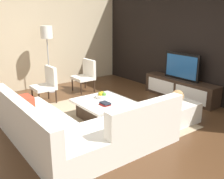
% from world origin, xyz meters
% --- Properties ---
extents(ground_plane, '(14.00, 14.00, 0.00)m').
position_xyz_m(ground_plane, '(0.00, 0.00, 0.00)').
color(ground_plane, '#4C301C').
extents(feature_wall_back, '(6.40, 0.12, 2.80)m').
position_xyz_m(feature_wall_back, '(0.00, 2.70, 1.40)').
color(feature_wall_back, black).
rests_on(feature_wall_back, ground).
extents(side_wall_left, '(0.12, 5.20, 2.80)m').
position_xyz_m(side_wall_left, '(-3.20, 0.20, 1.40)').
color(side_wall_left, '#C6B28E').
rests_on(side_wall_left, ground).
extents(area_rug, '(3.01, 2.72, 0.01)m').
position_xyz_m(area_rug, '(-0.10, 0.00, 0.01)').
color(area_rug, tan).
rests_on(area_rug, ground).
extents(media_console, '(2.03, 0.43, 0.50)m').
position_xyz_m(media_console, '(0.00, 2.40, 0.25)').
color(media_console, '#332319').
rests_on(media_console, ground).
extents(television, '(1.00, 0.06, 0.65)m').
position_xyz_m(television, '(0.00, 2.40, 0.83)').
color(television, black).
rests_on(television, media_console).
extents(sectional_couch, '(2.53, 2.29, 0.82)m').
position_xyz_m(sectional_couch, '(0.52, -0.91, 0.28)').
color(sectional_couch, white).
rests_on(sectional_couch, ground).
extents(coffee_table, '(1.08, 1.00, 0.38)m').
position_xyz_m(coffee_table, '(-0.10, 0.10, 0.20)').
color(coffee_table, '#332319').
rests_on(coffee_table, ground).
extents(accent_chair_near, '(0.52, 0.50, 0.87)m').
position_xyz_m(accent_chair_near, '(-1.76, -0.38, 0.49)').
color(accent_chair_near, '#332319').
rests_on(accent_chair_near, ground).
extents(floor_lamp, '(0.31, 0.31, 1.77)m').
position_xyz_m(floor_lamp, '(-2.56, 0.03, 1.49)').
color(floor_lamp, '#A5A5AA').
rests_on(floor_lamp, ground).
extents(ottoman, '(0.70, 0.70, 0.40)m').
position_xyz_m(ottoman, '(0.89, 1.18, 0.20)').
color(ottoman, white).
rests_on(ottoman, ground).
extents(fruit_bowl, '(0.28, 0.28, 0.14)m').
position_xyz_m(fruit_bowl, '(-0.28, 0.20, 0.44)').
color(fruit_bowl, silver).
rests_on(fruit_bowl, coffee_table).
extents(accent_chair_far, '(0.56, 0.50, 0.87)m').
position_xyz_m(accent_chair_far, '(-2.02, 0.86, 0.49)').
color(accent_chair_far, '#332319').
rests_on(accent_chair_far, ground).
extents(decorative_ball, '(0.25, 0.25, 0.25)m').
position_xyz_m(decorative_ball, '(0.89, 1.18, 0.52)').
color(decorative_ball, '#AD8451').
rests_on(decorative_ball, ottoman).
extents(book_stack, '(0.21, 0.16, 0.06)m').
position_xyz_m(book_stack, '(0.12, -0.01, 0.41)').
color(book_stack, maroon).
rests_on(book_stack, coffee_table).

